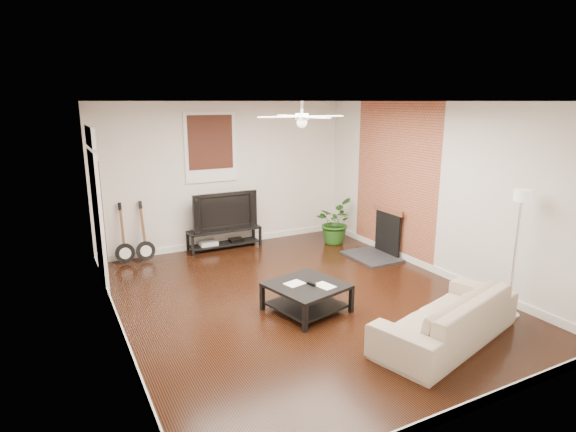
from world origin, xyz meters
name	(u,v)px	position (x,y,z in m)	size (l,w,h in m)	color
room	(301,205)	(0.00, 0.00, 1.40)	(5.01, 6.01, 2.81)	black
brick_accent	(394,181)	(2.49, 1.00, 1.40)	(0.02, 2.20, 2.80)	#A35434
fireplace	(379,232)	(2.20, 1.00, 0.46)	(0.80, 1.10, 0.92)	black
window_back	(211,148)	(-0.30, 2.97, 1.95)	(1.00, 0.06, 1.30)	black
door_left	(98,207)	(-2.46, 1.90, 1.25)	(0.08, 1.00, 2.50)	white
tv_stand	(225,239)	(-0.15, 2.78, 0.20)	(1.42, 0.38, 0.40)	black
tv	(223,210)	(-0.15, 2.80, 0.76)	(1.27, 0.17, 0.73)	black
coffee_table	(307,298)	(-0.13, -0.40, 0.19)	(0.92, 0.92, 0.39)	black
sofa	(447,316)	(0.95, -1.88, 0.31)	(2.11, 0.83, 0.62)	#C6B395
floor_lamp	(515,254)	(2.20, -1.78, 0.86)	(0.28, 0.28, 1.72)	white
potted_plant	(334,222)	(1.93, 2.12, 0.44)	(0.80, 0.69, 0.88)	#225418
guitar_left	(123,234)	(-2.02, 2.75, 0.55)	(0.34, 0.24, 1.09)	black
guitar_right	(144,232)	(-1.67, 2.72, 0.55)	(0.34, 0.24, 1.09)	black
ceiling_fan	(302,117)	(0.00, 0.00, 2.60)	(1.24, 1.24, 0.32)	white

